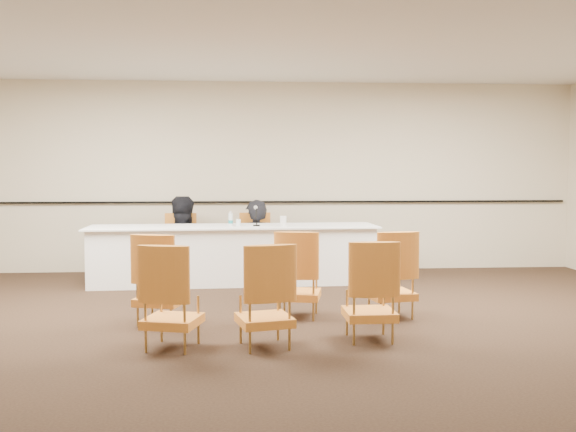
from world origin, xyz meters
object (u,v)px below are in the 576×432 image
object	(u,v)px
panel_table	(234,254)
panelist_second	(180,256)
aud_chair_front_right	(391,274)
aud_chair_back_right	(369,290)
panelist_second_chair	(180,246)
aud_chair_front_left	(161,278)
water_bottle	(231,219)
aud_chair_back_mid	(264,295)
coffee_cup	(283,221)
panelist_main_chair	(256,245)
aud_chair_back_left	(172,296)
drinking_glass	(238,223)
panelist_main	(256,257)
aud_chair_front_mid	(299,274)
microphone	(256,216)

from	to	relation	value
panel_table	panelist_second	world-z (taller)	panelist_second
aud_chair_front_right	aud_chair_back_right	bearing A→B (deg)	-123.26
panelist_second_chair	aud_chair_front_left	xyz separation A→B (m)	(0.08, -2.95, 0.00)
panelist_second	water_bottle	distance (m)	1.14
panelist_second	aud_chair_back_mid	world-z (taller)	panelist_second
aud_chair_front_left	panel_table	bearing A→B (deg)	88.98
coffee_cup	aud_chair_back_right	bearing A→B (deg)	-78.62
panelist_main_chair	panelist_second	xyz separation A→B (m)	(-1.13, -0.04, -0.15)
aud_chair_front_right	aud_chair_back_left	size ratio (longest dim) A/B	1.00
panel_table	coffee_cup	distance (m)	0.86
panelist_main_chair	aud_chair_front_right	distance (m)	3.19
aud_chair_front_left	aud_chair_back_mid	world-z (taller)	same
aud_chair_front_left	aud_chair_back_left	bearing A→B (deg)	-61.11
aud_chair_front_right	aud_chair_back_mid	size ratio (longest dim) A/B	1.00
drinking_glass	aud_chair_back_right	bearing A→B (deg)	-68.30
panelist_main	aud_chair_back_right	bearing A→B (deg)	101.80
aud_chair_front_mid	aud_chair_back_mid	distance (m)	1.24
drinking_glass	coffee_cup	size ratio (longest dim) A/B	0.70
aud_chair_back_mid	aud_chair_back_right	size ratio (longest dim) A/B	1.00
panel_table	aud_chair_back_right	distance (m)	3.45
panelist_main_chair	panelist_main	bearing A→B (deg)	177.81
water_bottle	aud_chair_front_left	bearing A→B (deg)	-106.20
microphone	aud_chair_back_right	bearing A→B (deg)	-75.14
panelist_second_chair	panelist_main	bearing A→B (deg)	-0.00
panelist_main	aud_chair_front_left	xyz separation A→B (m)	(-1.05, -2.99, 0.18)
panelist_main	drinking_glass	size ratio (longest dim) A/B	17.35
panelist_main_chair	microphone	distance (m)	0.86
panel_table	aud_chair_front_left	world-z (taller)	aud_chair_front_left
water_bottle	aud_chair_back_mid	xyz separation A→B (m)	(0.36, -3.34, -0.45)
aud_chair_front_left	aud_chair_back_right	distance (m)	2.19
panel_table	panelist_second_chair	world-z (taller)	panelist_second_chair
aud_chair_front_right	microphone	bearing A→B (deg)	114.19
aud_chair_front_left	aud_chair_front_mid	world-z (taller)	same
drinking_glass	aud_chair_back_left	distance (m)	3.36
panelist_second_chair	microphone	distance (m)	1.40
panelist_second_chair	aud_chair_back_right	xyz separation A→B (m)	(2.12, -3.75, 0.00)
panelist_main_chair	aud_chair_back_left	bearing A→B (deg)	-104.07
panelist_main	panelist_second_chair	distance (m)	1.15
aud_chair_front_mid	microphone	bearing A→B (deg)	112.59
coffee_cup	aud_chair_front_left	size ratio (longest dim) A/B	0.15
water_bottle	aud_chair_front_left	distance (m)	2.50
microphone	drinking_glass	world-z (taller)	microphone
aud_chair_front_mid	aud_chair_front_right	size ratio (longest dim) A/B	1.00
microphone	water_bottle	distance (m)	0.37
water_bottle	aud_chair_front_right	xyz separation A→B (m)	(1.77, -2.24, -0.45)
microphone	aud_chair_back_mid	xyz separation A→B (m)	(-0.00, -3.26, -0.49)
panelist_main	panelist_main_chair	xyz separation A→B (m)	(0.00, 0.00, 0.18)
panel_table	water_bottle	world-z (taller)	water_bottle
aud_chair_front_mid	aud_chair_front_right	distance (m)	1.00
coffee_cup	aud_chair_back_mid	xyz separation A→B (m)	(-0.38, -3.24, -0.41)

